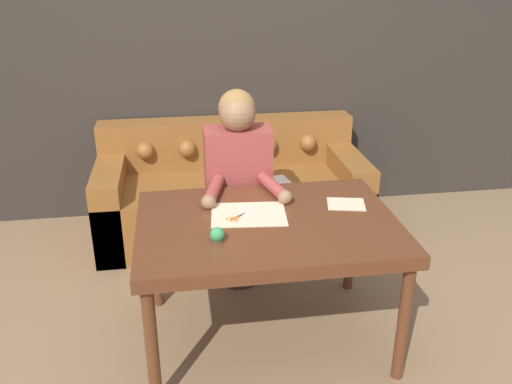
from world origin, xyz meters
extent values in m
plane|color=#846647|center=(0.00, 0.00, 0.00)|extent=(16.00, 16.00, 0.00)
cube|color=#2D2823|center=(0.00, 1.80, 1.30)|extent=(8.00, 0.06, 2.60)
cube|color=#562D19|center=(0.12, 0.02, 0.69)|extent=(1.32, 0.94, 0.07)
cylinder|color=#562D19|center=(-0.48, -0.39, 0.33)|extent=(0.06, 0.06, 0.66)
cylinder|color=#562D19|center=(0.72, -0.39, 0.33)|extent=(0.06, 0.06, 0.66)
cylinder|color=#562D19|center=(-0.48, 0.43, 0.33)|extent=(0.06, 0.06, 0.66)
cylinder|color=#562D19|center=(0.72, 0.43, 0.33)|extent=(0.06, 0.06, 0.66)
cube|color=brown|center=(0.08, 1.31, 0.22)|extent=(1.96, 0.87, 0.44)
cube|color=brown|center=(0.08, 1.64, 0.63)|extent=(1.96, 0.22, 0.37)
cube|color=brown|center=(-0.80, 1.31, 0.30)|extent=(0.20, 0.87, 0.60)
cube|color=brown|center=(0.96, 1.31, 0.30)|extent=(0.20, 0.87, 0.60)
sphere|color=brown|center=(-0.55, 1.51, 0.63)|extent=(0.13, 0.13, 0.13)
sphere|color=brown|center=(-0.24, 1.51, 0.63)|extent=(0.13, 0.13, 0.13)
sphere|color=brown|center=(0.08, 1.51, 0.63)|extent=(0.13, 0.13, 0.13)
sphere|color=brown|center=(0.39, 1.51, 0.63)|extent=(0.13, 0.13, 0.13)
sphere|color=brown|center=(0.70, 1.51, 0.63)|extent=(0.13, 0.13, 0.13)
cube|color=white|center=(0.34, 1.20, 0.44)|extent=(0.35, 0.26, 0.00)
cylinder|color=#33281E|center=(0.05, 0.64, 0.22)|extent=(0.28, 0.28, 0.45)
cube|color=#993D38|center=(0.05, 0.64, 0.74)|extent=(0.40, 0.22, 0.58)
sphere|color=#896042|center=(0.05, 0.62, 1.13)|extent=(0.21, 0.21, 0.21)
sphere|color=olive|center=(0.05, 0.65, 1.15)|extent=(0.22, 0.22, 0.22)
cylinder|color=#993D38|center=(-0.12, 0.37, 0.76)|extent=(0.15, 0.32, 0.07)
sphere|color=#896042|center=(-0.16, 0.22, 0.76)|extent=(0.08, 0.08, 0.08)
cylinder|color=#993D38|center=(0.21, 0.37, 0.76)|extent=(0.14, 0.32, 0.07)
sphere|color=#896042|center=(0.25, 0.22, 0.76)|extent=(0.08, 0.08, 0.08)
cube|color=beige|center=(0.04, 0.11, 0.73)|extent=(0.41, 0.33, 0.00)
cube|color=beige|center=(0.57, 0.15, 0.73)|extent=(0.23, 0.20, 0.00)
cube|color=silver|center=(0.03, 0.15, 0.73)|extent=(0.08, 0.10, 0.00)
cube|color=#D1511E|center=(-0.03, 0.07, 0.73)|extent=(0.05, 0.07, 0.00)
torus|color=#D1511E|center=(-0.05, 0.04, 0.73)|extent=(0.04, 0.04, 0.01)
cube|color=silver|center=(0.05, 0.13, 0.73)|extent=(0.10, 0.07, 0.00)
cube|color=#D1511E|center=(-0.03, 0.08, 0.73)|extent=(0.07, 0.05, 0.00)
torus|color=#D1511E|center=(-0.07, 0.06, 0.73)|extent=(0.04, 0.04, 0.01)
cylinder|color=silver|center=(0.00, 0.10, 0.73)|extent=(0.01, 0.01, 0.01)
cylinder|color=#4C3828|center=(-0.15, -0.16, 0.73)|extent=(0.06, 0.06, 0.01)
sphere|color=#338C4C|center=(-0.15, -0.16, 0.76)|extent=(0.07, 0.07, 0.07)
camera|label=1|loc=(-0.31, -2.40, 1.96)|focal=38.00mm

